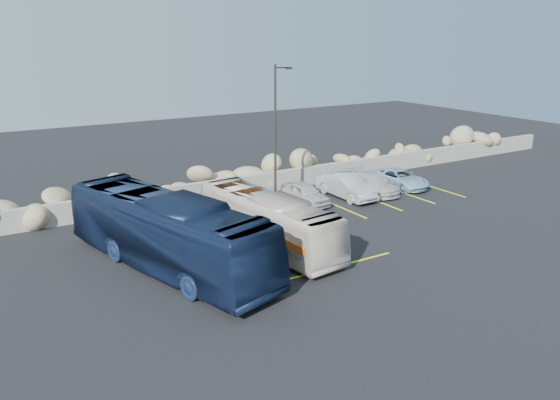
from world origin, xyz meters
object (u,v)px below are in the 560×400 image
vintage_bus (267,220)px  car_a (305,194)px  tour_coach (167,232)px  car_c (372,183)px  lamppost (276,131)px  car_d (400,178)px  car_b (346,186)px

vintage_bus → car_a: size_ratio=2.49×
tour_coach → car_c: tour_coach is taller
lamppost → tour_coach: lamppost is taller
car_a → tour_coach: bearing=-157.7°
lamppost → car_d: lamppost is taller
car_c → car_d: size_ratio=1.00×
vintage_bus → car_a: (5.20, 4.67, -0.64)m
lamppost → car_d: bearing=-7.4°
vintage_bus → tour_coach: 4.87m
car_d → vintage_bus: bearing=-162.6°
lamppost → tour_coach: (-8.70, -5.68, -2.69)m
vintage_bus → car_a: vintage_bus is taller
vintage_bus → tour_coach: bearing=174.5°
car_b → car_a: bearing=174.2°
car_b → vintage_bus: bearing=-152.4°
car_b → car_c: size_ratio=1.05×
vintage_bus → car_b: size_ratio=2.05×
tour_coach → car_a: bearing=9.4°
vintage_bus → car_a: 7.02m
car_a → car_b: bearing=-7.4°
car_d → tour_coach: bearing=-167.8°
car_c → lamppost: bearing=172.1°
car_b → tour_coach: bearing=-162.1°
tour_coach → car_c: 15.66m
car_c → car_d: 2.40m
vintage_bus → car_d: bearing=14.1°
tour_coach → car_a: (10.06, 4.70, -0.99)m
vintage_bus → car_c: (10.12, 4.44, -0.65)m
vintage_bus → car_c: vintage_bus is taller
vintage_bus → car_b: 9.24m
vintage_bus → car_a: bearing=36.1°
tour_coach → car_b: bearing=3.4°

